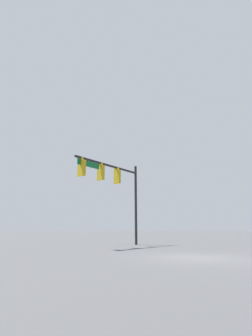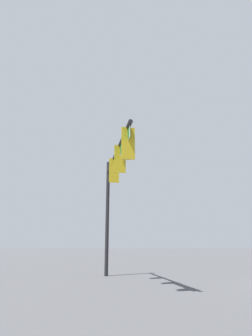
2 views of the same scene
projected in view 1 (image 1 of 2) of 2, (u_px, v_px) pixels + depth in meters
The scene contains 2 objects.
ground_plane at pixel (198, 258), 11.66m from camera, with size 400.00×400.00×0.00m, color #474749.
signal_pole_near at pixel (113, 181), 20.30m from camera, with size 7.01×1.03×6.63m.
Camera 1 is at (11.07, 6.18, 1.22)m, focal length 28.00 mm.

